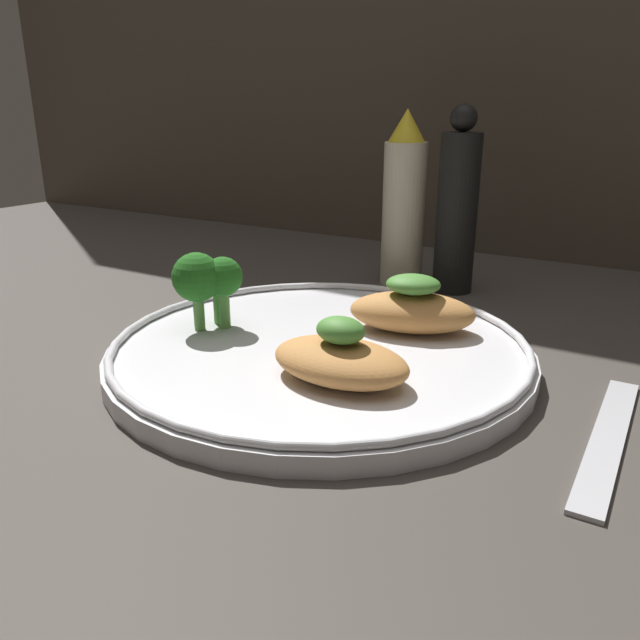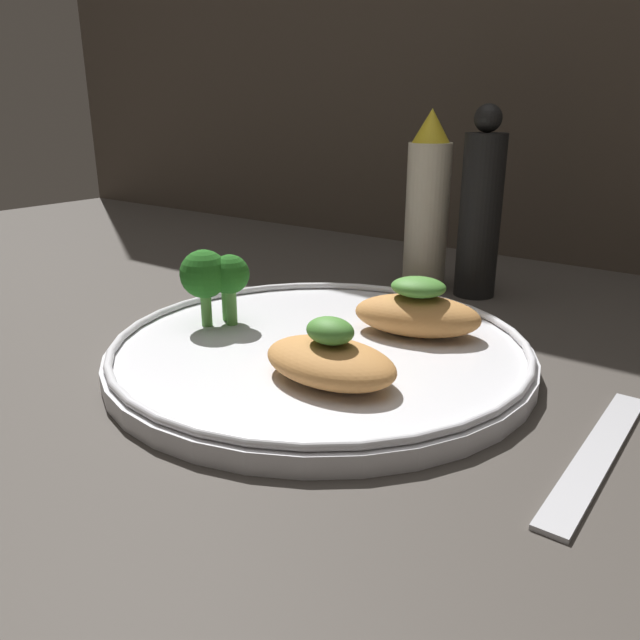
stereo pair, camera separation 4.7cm
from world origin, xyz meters
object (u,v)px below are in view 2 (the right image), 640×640
object	(u,v)px
pepper_grinder	(480,211)
broccoli_bunch	(215,277)
sauce_bottle	(427,205)
plate	(320,350)

from	to	relation	value
pepper_grinder	broccoli_bunch	bearing A→B (deg)	-114.81
sauce_bottle	pepper_grinder	world-z (taller)	pepper_grinder
pepper_grinder	sauce_bottle	bearing A→B (deg)	180.00
sauce_bottle	pepper_grinder	bearing A→B (deg)	-0.00
plate	pepper_grinder	xyz separation A→B (cm)	(2.01, 23.78, 7.66)
plate	broccoli_bunch	distance (cm)	10.68
plate	sauce_bottle	xyz separation A→B (cm)	(-3.87, 23.78, 7.75)
broccoli_bunch	pepper_grinder	bearing A→B (deg)	65.19
broccoli_bunch	pepper_grinder	size ratio (longest dim) A/B	0.34
broccoli_bunch	pepper_grinder	distance (cm)	27.83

